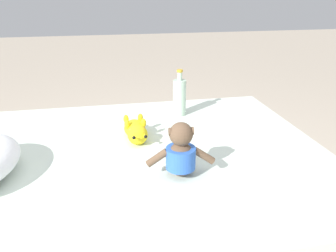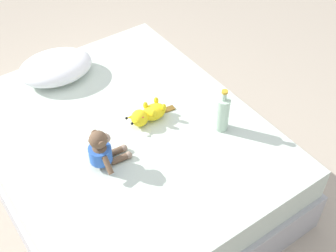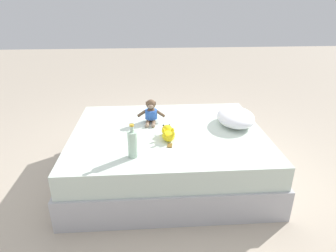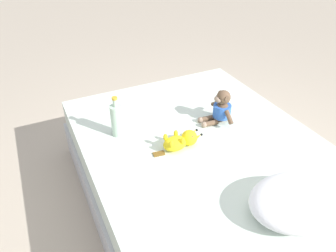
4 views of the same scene
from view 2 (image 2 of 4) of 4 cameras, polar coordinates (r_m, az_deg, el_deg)
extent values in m
plane|color=#B7A893|center=(2.97, -4.84, -7.20)|extent=(16.00, 16.00, 0.00)
cube|color=#B2B2B7|center=(2.86, -5.01, -5.44)|extent=(1.49, 1.85, 0.28)
cube|color=silver|center=(2.68, -5.33, -2.03)|extent=(1.44, 1.80, 0.21)
ellipsoid|color=white|center=(3.00, -14.09, 7.27)|extent=(0.51, 0.41, 0.15)
ellipsoid|color=brown|center=(2.38, -8.58, -3.60)|extent=(0.11, 0.12, 0.15)
cylinder|color=blue|center=(2.38, -8.59, -3.52)|extent=(0.13, 0.13, 0.09)
sphere|color=brown|center=(2.30, -8.87, -1.74)|extent=(0.10, 0.10, 0.10)
ellipsoid|color=gray|center=(2.31, -7.93, -1.51)|extent=(0.05, 0.06, 0.04)
sphere|color=black|center=(2.31, -8.20, -0.98)|extent=(0.01, 0.01, 0.01)
sphere|color=black|center=(2.29, -7.84, -1.53)|extent=(0.01, 0.01, 0.01)
cylinder|color=brown|center=(2.32, -9.35, -0.83)|extent=(0.03, 0.01, 0.03)
cylinder|color=brown|center=(2.26, -8.45, -2.25)|extent=(0.03, 0.01, 0.03)
cylinder|color=brown|center=(2.43, -9.50, -1.98)|extent=(0.04, 0.10, 0.08)
cylinder|color=brown|center=(2.31, -7.66, -4.97)|extent=(0.04, 0.10, 0.08)
cylinder|color=brown|center=(2.46, -6.70, -3.24)|extent=(0.10, 0.05, 0.04)
cylinder|color=brown|center=(2.42, -6.10, -4.15)|extent=(0.10, 0.05, 0.04)
sphere|color=gray|center=(2.47, -5.65, -2.82)|extent=(0.04, 0.04, 0.04)
sphere|color=gray|center=(2.43, -5.04, -3.72)|extent=(0.04, 0.04, 0.04)
ellipsoid|color=yellow|center=(2.64, -1.79, 1.82)|extent=(0.15, 0.12, 0.08)
sphere|color=yellow|center=(2.59, -3.63, 1.01)|extent=(0.10, 0.10, 0.10)
cone|color=yellow|center=(2.55, -4.06, 0.44)|extent=(0.06, 0.03, 0.05)
sphere|color=black|center=(2.53, -4.59, 0.30)|extent=(0.02, 0.02, 0.02)
cone|color=yellow|center=(2.58, -4.77, 1.12)|extent=(0.06, 0.03, 0.05)
sphere|color=black|center=(2.57, -5.30, 0.99)|extent=(0.02, 0.02, 0.02)
sphere|color=red|center=(2.55, -3.27, 1.10)|extent=(0.02, 0.02, 0.02)
sphere|color=red|center=(2.59, -4.04, 1.82)|extent=(0.02, 0.02, 0.02)
ellipsoid|color=yellow|center=(2.57, -1.80, 1.66)|extent=(0.03, 0.03, 0.05)
ellipsoid|color=yellow|center=(2.62, -2.88, 2.65)|extent=(0.03, 0.03, 0.05)
ellipsoid|color=yellow|center=(2.61, -0.52, 2.39)|extent=(0.03, 0.03, 0.05)
ellipsoid|color=yellow|center=(2.65, -1.51, 3.26)|extent=(0.03, 0.03, 0.05)
cube|color=brown|center=(2.71, 0.10, 2.18)|extent=(0.07, 0.05, 0.01)
cylinder|color=#B2D1B7|center=(2.54, 6.92, 1.50)|extent=(0.08, 0.08, 0.21)
cylinder|color=#B2D1B7|center=(2.46, 7.17, 3.76)|extent=(0.03, 0.03, 0.05)
cylinder|color=gold|center=(2.43, 7.24, 4.33)|extent=(0.04, 0.04, 0.01)
camera|label=1|loc=(2.16, -43.59, 0.10)|focal=36.24mm
camera|label=3|loc=(3.71, 34.92, 27.52)|focal=31.00mm
camera|label=4|loc=(3.51, -5.76, 34.21)|focal=33.59mm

